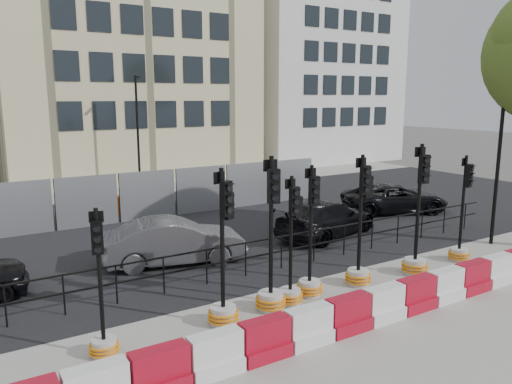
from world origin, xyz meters
TOP-DOWN VIEW (x-y plane):
  - ground at (0.00, 0.00)m, footprint 120.00×120.00m
  - sidewalk_near at (0.00, -3.00)m, footprint 40.00×6.00m
  - road at (0.00, 7.00)m, footprint 40.00×14.00m
  - sidewalk_far at (0.00, 16.00)m, footprint 40.00×4.00m
  - building_cream at (2.00, 21.99)m, footprint 15.00×10.06m
  - building_white at (17.00, 21.99)m, footprint 12.00×9.06m
  - kerb_railing at (0.00, 1.20)m, footprint 18.00×0.04m
  - heras_fencing at (0.57, 9.86)m, footprint 14.33×1.72m
  - lamp_post_far at (0.50, 14.98)m, footprint 0.12×0.56m
  - lamp_post_near at (7.50, -0.52)m, footprint 0.12×0.56m
  - barrier_row at (-0.00, -2.80)m, footprint 15.70×0.50m
  - traffic_signal_a at (-5.73, -1.10)m, footprint 0.58×0.58m
  - traffic_signal_b at (-3.11, -1.10)m, footprint 0.69×0.69m
  - traffic_signal_c at (-1.83, -1.03)m, footprint 0.72×0.72m
  - traffic_signal_d at (-1.22, -0.98)m, footprint 0.62×0.62m
  - traffic_signal_e at (-0.52, -0.81)m, footprint 0.65×0.65m
  - traffic_signal_f at (1.04, -0.92)m, footprint 0.69×0.69m
  - traffic_signal_g at (2.97, -1.14)m, footprint 0.73×0.73m
  - traffic_signal_h at (5.04, -1.05)m, footprint 0.64×0.64m
  - car_b at (-2.44, 3.28)m, footprint 3.30×4.84m
  - car_c at (3.38, 3.26)m, footprint 4.11×5.39m
  - car_d at (8.30, 4.59)m, footprint 5.15×5.90m

SIDE VIEW (x-z plane):
  - ground at x=0.00m, z-range 0.00..0.00m
  - sidewalk_near at x=0.00m, z-range 0.00..0.02m
  - sidewalk_far at x=0.00m, z-range 0.00..0.02m
  - road at x=0.00m, z-range 0.00..0.03m
  - barrier_row at x=0.00m, z-range -0.03..0.77m
  - traffic_signal_a at x=-5.73m, z-range -0.86..2.07m
  - car_d at x=8.30m, z-range 0.00..1.24m
  - car_c at x=3.38m, z-range 0.00..1.29m
  - heras_fencing at x=0.57m, z-range -0.35..1.65m
  - traffic_signal_h at x=5.04m, z-range -0.95..2.29m
  - traffic_signal_e at x=-0.52m, z-range -0.97..2.35m
  - kerb_railing at x=0.00m, z-range 0.19..1.19m
  - car_b at x=-2.44m, z-range 0.00..1.38m
  - traffic_signal_d at x=-1.22m, z-range -0.82..2.32m
  - traffic_signal_c at x=-1.83m, z-range -1.07..2.58m
  - traffic_signal_g at x=2.97m, z-range -1.08..2.61m
  - traffic_signal_b at x=-3.11m, z-range -0.91..2.57m
  - traffic_signal_f at x=1.04m, z-range -0.91..2.58m
  - lamp_post_far at x=0.50m, z-range 0.22..6.22m
  - lamp_post_near at x=7.50m, z-range 0.22..6.22m
  - building_white at x=17.00m, z-range 0.00..16.00m
  - building_cream at x=2.00m, z-range 0.00..18.00m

